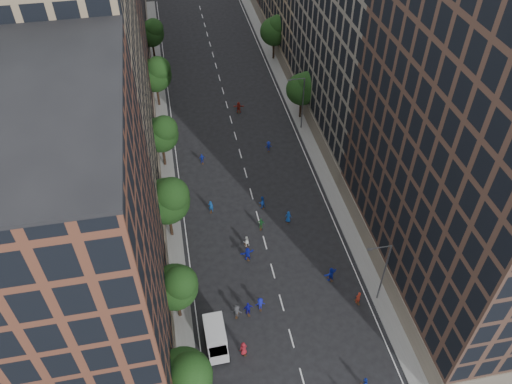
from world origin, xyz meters
The scene contains 36 objects.
ground centered at (0.00, 40.00, 0.00)m, with size 240.00×240.00×0.00m, color black.
sidewalk_left centered at (-12.00, 47.50, 0.07)m, with size 4.00×105.00×0.15m, color slate.
sidewalk_right centered at (12.00, 47.50, 0.07)m, with size 4.00×105.00×0.15m, color slate.
bldg_left_a centered at (-19.00, 11.00, 15.00)m, with size 14.00×22.00×30.00m, color brown.
bldg_left_b centered at (-19.00, 35.00, 17.00)m, with size 14.00×26.00×34.00m, color #8B775B.
bldg_left_c centered at (-19.00, 58.00, 14.00)m, with size 14.00×20.00×28.00m, color brown.
bldg_right_a centered at (19.00, 15.00, 18.00)m, with size 14.00×30.00×36.00m, color #442E24.
bldg_right_b centered at (19.00, 44.00, 16.50)m, with size 14.00×28.00×33.00m, color #6F685C.
tree_left_0 centered at (-11.01, 3.85, 5.96)m, with size 5.20×5.20×8.83m.
tree_left_1 centered at (-11.02, 13.86, 5.55)m, with size 4.80×4.80×8.21m.
tree_left_2 centered at (-10.99, 25.83, 6.36)m, with size 5.60×5.60×9.45m.
tree_left_3 centered at (-11.02, 39.85, 5.82)m, with size 5.00×5.00×8.58m.
tree_left_4 centered at (-11.00, 55.84, 6.10)m, with size 5.40×5.40×9.08m.
tree_left_5 centered at (-11.02, 71.86, 5.68)m, with size 4.80×4.80×8.33m.
tree_right_a centered at (11.38, 47.85, 5.63)m, with size 5.00×5.00×8.39m.
tree_right_b centered at (11.39, 67.85, 5.96)m, with size 5.20×5.20×8.83m.
streetlamp_near centered at (10.37, 12.00, 5.17)m, with size 2.64×0.22×9.06m.
streetlamp_far centered at (10.37, 45.00, 5.17)m, with size 2.64×0.22×9.06m.
cargo_van centered at (-7.80, 9.84, 1.31)m, with size 2.27×4.72×2.49m.
skater_0 centered at (-8.33, 9.30, 0.81)m, with size 0.79×0.52×1.63m, color #1444A8.
skater_2 centered at (5.55, 2.53, 0.78)m, with size 0.76×0.59×1.56m, color navy.
skater_3 centered at (-2.49, 13.24, 0.85)m, with size 1.09×0.63×1.69m, color #13199E.
skater_4 centered at (-3.89, 12.83, 0.94)m, with size 1.10×0.46×1.88m, color #131296.
skater_5 centered at (6.26, 15.52, 0.97)m, with size 1.79×0.57×1.93m, color #1425A6.
skater_6 centered at (-5.21, 8.29, 0.90)m, with size 0.88×0.57×1.80m, color maroon.
skater_7 centered at (8.25, 11.90, 0.90)m, with size 0.65×0.43×1.80m, color #A02B1A.
skater_8 centered at (-2.36, 22.40, 0.80)m, with size 0.78×0.61×1.60m, color white.
skater_9 centered at (-5.14, 12.79, 0.87)m, with size 1.12×0.65×1.74m, color #36373B.
skater_10 centered at (0.00, 24.96, 0.84)m, with size 0.99×0.41×1.68m, color #1B5C27.
skater_11 centered at (-2.57, 20.39, 0.93)m, with size 1.72×0.55×1.86m, color #1520AA.
skater_12 centered at (3.68, 25.46, 0.85)m, with size 0.83×0.54×1.69m, color #1446A5.
skater_13 centered at (-5.85, 29.21, 0.90)m, with size 0.65×0.43×1.79m, color #11438E.
skater_14 centered at (0.87, 28.67, 0.91)m, with size 0.88×0.69×1.81m, color #1643B5.
skater_15 centered at (4.29, 40.41, 0.79)m, with size 1.02×0.59×1.58m, color #1425A6.
skater_16 centered at (-5.84, 39.41, 0.78)m, with size 0.92×0.38×1.56m, color #162DB4.
skater_17 centered at (1.61, 51.29, 0.97)m, with size 1.79×0.57×1.93m, color maroon.
Camera 1 is at (-8.97, -17.42, 46.86)m, focal length 35.00 mm.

